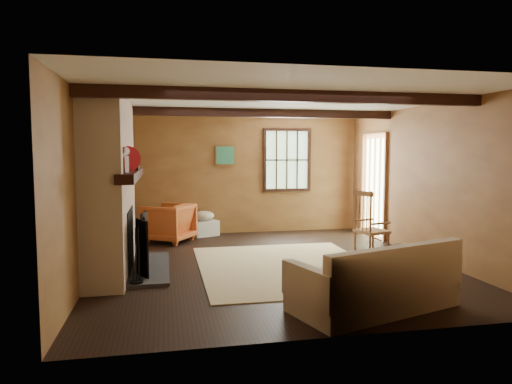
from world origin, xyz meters
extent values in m
plane|color=black|center=(0.00, 0.00, 0.00)|extent=(5.50, 5.50, 0.00)
cube|color=#996636|center=(0.00, 2.75, 1.20)|extent=(5.00, 0.02, 2.40)
cube|color=#996636|center=(0.00, -2.75, 1.20)|extent=(5.00, 0.02, 2.40)
cube|color=#996636|center=(-2.50, 0.00, 1.20)|extent=(0.02, 5.50, 2.40)
cube|color=#996636|center=(2.50, 0.00, 1.20)|extent=(0.02, 5.50, 2.40)
cube|color=white|center=(0.00, 0.00, 2.40)|extent=(5.00, 5.50, 0.02)
cube|color=black|center=(0.00, -1.20, 2.33)|extent=(5.00, 0.12, 0.14)
cube|color=black|center=(0.00, 1.20, 2.33)|extent=(5.00, 0.12, 0.14)
cube|color=black|center=(1.00, 2.72, 1.50)|extent=(1.02, 0.06, 1.32)
cube|color=#A5D1A0|center=(1.00, 2.75, 1.50)|extent=(0.90, 0.01, 1.20)
cube|color=black|center=(1.00, 2.73, 1.50)|extent=(0.90, 0.03, 0.02)
cube|color=brown|center=(2.47, 1.70, 1.00)|extent=(0.06, 1.00, 2.06)
cube|color=#A5D1A0|center=(2.50, 1.70, 1.00)|extent=(0.01, 0.80, 1.85)
cube|color=brown|center=(-0.30, 2.72, 1.60)|extent=(0.42, 0.03, 0.42)
cube|color=#257068|center=(-0.30, 2.71, 1.60)|extent=(0.36, 0.01, 0.36)
cube|color=brown|center=(-2.25, 0.00, 1.20)|extent=(0.50, 2.20, 2.40)
cube|color=black|center=(-2.18, 0.00, 0.45)|extent=(0.38, 1.00, 0.85)
cube|color=#35353A|center=(-1.75, 0.00, 0.03)|extent=(0.55, 1.80, 0.05)
cube|color=black|center=(-1.97, 0.00, 1.35)|extent=(0.22, 2.30, 0.12)
cube|color=black|center=(-1.82, -0.49, 0.42)|extent=(0.18, 0.34, 0.74)
cube|color=black|center=(-1.82, -0.10, 0.42)|extent=(0.07, 0.37, 0.74)
cube|color=black|center=(-1.82, 0.28, 0.42)|extent=(0.09, 0.37, 0.74)
cylinder|color=black|center=(-1.88, -0.80, 0.06)|extent=(0.17, 0.17, 0.02)
cylinder|color=black|center=(-1.91, -0.83, 0.39)|extent=(0.01, 0.01, 0.69)
cylinder|color=black|center=(-1.88, -0.80, 0.39)|extent=(0.01, 0.01, 0.69)
cylinder|color=black|center=(-1.85, -0.77, 0.39)|extent=(0.01, 0.01, 0.69)
cylinder|color=silver|center=(-1.98, -0.80, 1.51)|extent=(0.09, 0.09, 0.21)
sphere|color=silver|center=(-1.98, -0.80, 1.67)|extent=(0.11, 0.11, 0.11)
cylinder|color=#B3141C|center=(-1.98, -0.38, 1.58)|extent=(0.33, 0.13, 0.33)
cube|color=black|center=(-1.98, 0.09, 1.47)|extent=(0.24, 0.17, 0.12)
cylinder|color=black|center=(-1.98, 0.40, 1.46)|extent=(0.08, 0.08, 0.11)
cylinder|color=black|center=(-1.98, 0.53, 1.45)|extent=(0.08, 0.08, 0.09)
cube|color=tan|center=(0.20, -0.20, 0.00)|extent=(2.50, 3.00, 0.01)
cube|color=tan|center=(1.70, 0.14, 0.41)|extent=(0.52, 0.53, 0.05)
cube|color=brown|center=(1.52, 0.09, 1.02)|extent=(0.15, 0.42, 0.07)
cylinder|color=brown|center=(1.92, 0.01, 0.21)|extent=(0.03, 0.03, 0.40)
cylinder|color=brown|center=(1.83, 0.36, 0.21)|extent=(0.03, 0.03, 0.40)
cylinder|color=brown|center=(1.57, -0.08, 0.21)|extent=(0.03, 0.03, 0.40)
cylinder|color=brown|center=(1.47, 0.27, 0.21)|extent=(0.03, 0.03, 0.40)
cylinder|color=brown|center=(1.57, -0.08, 0.73)|extent=(0.03, 0.03, 0.68)
cylinder|color=brown|center=(1.47, 0.27, 0.73)|extent=(0.03, 0.03, 0.68)
cylinder|color=brown|center=(1.54, 0.01, 0.71)|extent=(0.02, 0.02, 0.57)
cylinder|color=brown|center=(1.52, 0.09, 0.71)|extent=(0.02, 0.02, 0.57)
cylinder|color=brown|center=(1.50, 0.18, 0.71)|extent=(0.02, 0.02, 0.57)
cube|color=brown|center=(1.75, -0.05, 0.57)|extent=(0.38, 0.13, 0.03)
cube|color=brown|center=(1.65, 0.33, 0.57)|extent=(0.38, 0.13, 0.03)
cube|color=brown|center=(1.74, -0.04, 0.01)|extent=(0.76, 0.23, 0.03)
cube|color=brown|center=(1.65, 0.32, 0.01)|extent=(0.76, 0.23, 0.03)
cube|color=silver|center=(0.65, -2.09, 0.19)|extent=(1.93, 1.30, 0.39)
cube|color=silver|center=(0.75, -2.41, 0.49)|extent=(1.73, 0.66, 0.49)
cube|color=silver|center=(-0.15, -2.35, 0.37)|extent=(0.36, 0.80, 0.35)
cube|color=silver|center=(1.45, -1.84, 0.37)|extent=(0.36, 0.80, 0.35)
ellipsoid|color=silver|center=(1.04, -1.87, 0.49)|extent=(0.34, 0.20, 0.32)
cylinder|color=brown|center=(-2.16, 2.60, 0.05)|extent=(0.36, 0.11, 0.11)
cylinder|color=brown|center=(-2.04, 2.60, 0.05)|extent=(0.36, 0.11, 0.11)
cylinder|color=brown|center=(-1.93, 2.60, 0.05)|extent=(0.36, 0.11, 0.11)
cylinder|color=brown|center=(-2.16, 2.60, 0.16)|extent=(0.36, 0.11, 0.11)
cylinder|color=brown|center=(-2.04, 2.60, 0.16)|extent=(0.36, 0.11, 0.11)
cylinder|color=brown|center=(-1.93, 2.60, 0.16)|extent=(0.36, 0.11, 0.11)
cube|color=silver|center=(-0.76, 2.52, 0.15)|extent=(0.61, 0.54, 0.30)
ellipsoid|color=silver|center=(-0.76, 2.52, 0.40)|extent=(0.46, 0.41, 0.20)
imported|color=#BF6026|center=(-1.45, 2.01, 0.36)|extent=(1.08, 1.07, 0.72)
camera|label=1|loc=(-1.51, -6.51, 1.66)|focal=32.00mm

